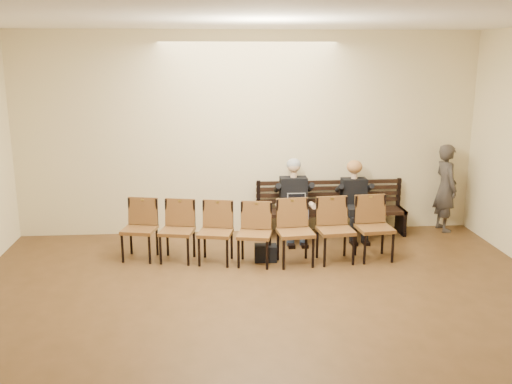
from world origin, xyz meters
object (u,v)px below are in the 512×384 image
at_px(seated_woman, 355,202).
at_px(laptop, 298,209).
at_px(seated_man, 294,199).
at_px(passerby, 446,181).
at_px(chair_row_front, 336,231).
at_px(bench, 331,222).
at_px(bag, 266,253).
at_px(chair_row_back, 196,232).
at_px(water_bottle, 362,209).

xyz_separation_m(seated_woman, laptop, (-1.02, -0.20, -0.05)).
bearing_deg(seated_man, seated_woman, 0.00).
relative_size(seated_woman, passerby, 0.69).
bearing_deg(chair_row_front, bench, 75.47).
height_order(bag, passerby, passerby).
distance_m(seated_man, laptop, 0.24).
relative_size(bag, chair_row_front, 0.19).
relative_size(seated_man, chair_row_front, 0.77).
relative_size(passerby, chair_row_back, 0.79).
height_order(seated_woman, laptop, seated_woman).
distance_m(passerby, chair_row_back, 4.60).
xyz_separation_m(water_bottle, chair_row_back, (-2.78, -0.79, -0.09)).
distance_m(chair_row_front, chair_row_back, 2.12).
xyz_separation_m(bench, seated_man, (-0.68, -0.12, 0.46)).
distance_m(seated_man, bag, 1.35).
bearing_deg(chair_row_back, seated_man, 43.97).
bearing_deg(chair_row_front, seated_man, 105.96).
height_order(seated_man, water_bottle, seated_man).
xyz_separation_m(seated_man, chair_row_front, (0.46, -1.19, -0.19)).
bearing_deg(chair_row_back, passerby, 28.00).
bearing_deg(seated_woman, seated_man, 180.00).
bearing_deg(bench, chair_row_back, -153.93).
distance_m(bench, seated_woman, 0.56).
relative_size(water_bottle, chair_row_back, 0.10).
bearing_deg(seated_man, water_bottle, -11.56).
bearing_deg(bench, chair_row_front, -99.27).
distance_m(water_bottle, passerby, 1.72).
xyz_separation_m(seated_man, seated_woman, (1.06, 0.00, -0.07)).
bearing_deg(water_bottle, seated_woman, 107.31).
height_order(seated_woman, passerby, passerby).
bearing_deg(passerby, chair_row_front, 116.21).
bearing_deg(seated_woman, chair_row_front, -116.54).
bearing_deg(bag, seated_woman, 33.07).
bearing_deg(chair_row_back, water_bottle, 28.13).
height_order(bench, chair_row_front, chair_row_front).
height_order(seated_man, seated_woman, seated_man).
relative_size(bench, laptop, 8.24).
bearing_deg(bag, passerby, 21.15).
relative_size(seated_man, seated_woman, 1.11).
relative_size(bag, chair_row_back, 0.15).
height_order(bag, chair_row_back, chair_row_back).
distance_m(water_bottle, chair_row_back, 2.89).
bearing_deg(bench, seated_woman, -17.50).
bearing_deg(seated_man, passerby, 4.57).
height_order(seated_man, passerby, passerby).
bearing_deg(water_bottle, laptop, 178.54).
bearing_deg(chair_row_back, bench, 38.37).
xyz_separation_m(bench, passerby, (2.08, 0.10, 0.68)).
bearing_deg(bag, chair_row_back, 176.93).
distance_m(bench, chair_row_back, 2.60).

